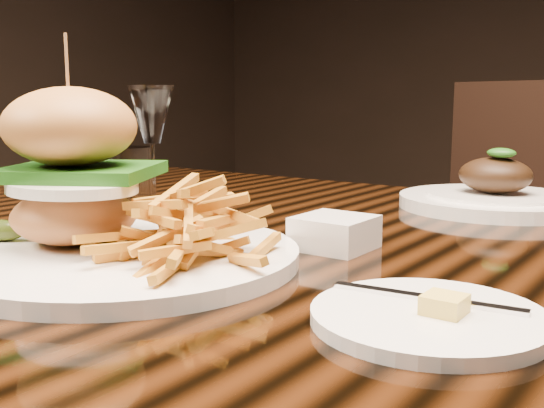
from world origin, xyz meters
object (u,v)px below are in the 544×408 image
Objects in this scene: dining_table at (342,306)px; wine_glass at (152,119)px; chair_far at (508,258)px; far_dish at (494,196)px; burger_plate at (116,206)px.

wine_glass is at bearing 175.57° from dining_table.
chair_far is (0.27, 0.86, -0.34)m from wine_glass.
wine_glass is at bearing -93.10° from chair_far.
far_dish is (0.40, 0.29, -0.11)m from wine_glass.
wine_glass is (-0.32, 0.03, 0.20)m from dining_table.
dining_table is 0.28m from burger_plate.
far_dish is at bearing -63.26° from chair_far.
dining_table is 9.18× the size of wine_glass.
chair_far is (-0.13, 0.57, -0.23)m from far_dish.
burger_plate is 1.88× the size of wine_glass.
wine_glass reaches higher than far_dish.
far_dish is at bearing 52.25° from burger_plate.
far_dish is at bearing 77.19° from dining_table.
burger_plate is 1.23× the size of far_dish.
burger_plate is at bearing -110.47° from far_dish.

